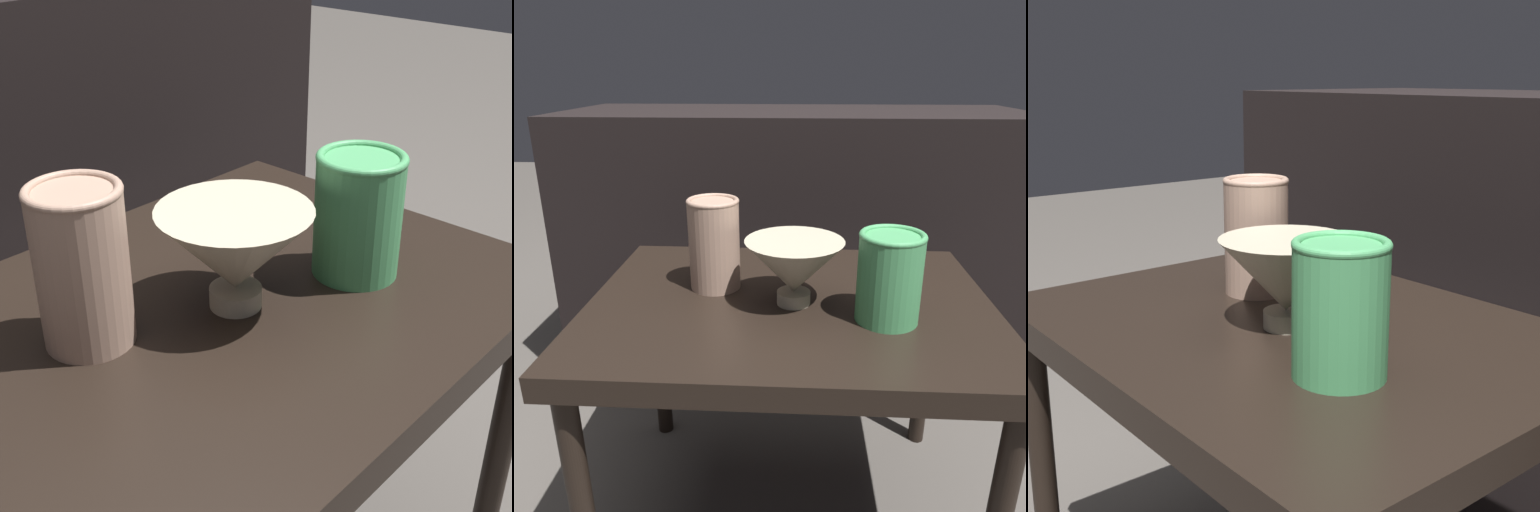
# 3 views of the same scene
# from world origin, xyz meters

# --- Properties ---
(table) EXTENTS (0.69, 0.52, 0.48)m
(table) POSITION_xyz_m (0.00, 0.00, 0.42)
(table) COLOR black
(table) RESTS_ON ground_plane
(bowl) EXTENTS (0.16, 0.16, 0.11)m
(bowl) POSITION_xyz_m (0.01, -0.02, 0.54)
(bowl) COLOR #B2A88E
(bowl) RESTS_ON table
(vase_textured_left) EXTENTS (0.09, 0.09, 0.17)m
(vase_textured_left) POSITION_xyz_m (-0.14, 0.05, 0.56)
(vase_textured_left) COLOR tan
(vase_textured_left) RESTS_ON table
(vase_colorful_right) EXTENTS (0.10, 0.10, 0.15)m
(vase_colorful_right) POSITION_xyz_m (0.15, -0.07, 0.55)
(vase_colorful_right) COLOR #47995B
(vase_colorful_right) RESTS_ON table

